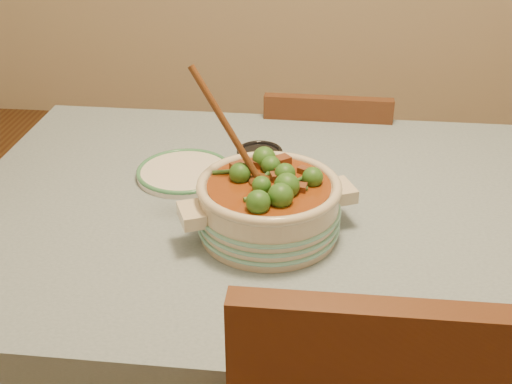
# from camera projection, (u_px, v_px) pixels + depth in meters

# --- Properties ---
(dining_table) EXTENTS (1.68, 1.08, 0.76)m
(dining_table) POSITION_uv_depth(u_px,v_px,m) (312.00, 239.00, 1.54)
(dining_table) COLOR brown
(dining_table) RESTS_ON floor
(stew_casserole) EXTENTS (0.39, 0.39, 0.36)m
(stew_casserole) POSITION_uv_depth(u_px,v_px,m) (269.00, 202.00, 1.36)
(stew_casserole) COLOR beige
(stew_casserole) RESTS_ON dining_table
(white_plate) EXTENTS (0.30, 0.30, 0.02)m
(white_plate) POSITION_uv_depth(u_px,v_px,m) (184.00, 172.00, 1.62)
(white_plate) COLOR white
(white_plate) RESTS_ON dining_table
(condiment_bowl) EXTENTS (0.12, 0.12, 0.06)m
(condiment_bowl) POSITION_uv_depth(u_px,v_px,m) (260.00, 159.00, 1.63)
(condiment_bowl) COLOR black
(condiment_bowl) RESTS_ON dining_table
(chair_far) EXTENTS (0.39, 0.39, 0.83)m
(chair_far) POSITION_uv_depth(u_px,v_px,m) (323.00, 186.00, 2.17)
(chair_far) COLOR #542D19
(chair_far) RESTS_ON floor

